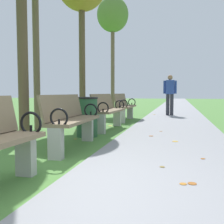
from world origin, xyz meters
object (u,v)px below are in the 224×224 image
(park_bench_3, at_px, (108,110))
(pedestrian_walking, at_px, (170,93))
(park_bench_4, at_px, (125,106))
(tree_5, at_px, (113,16))
(park_bench_2, at_px, (71,120))
(trash_bin, at_px, (87,117))

(park_bench_3, height_order, pedestrian_walking, pedestrian_walking)
(pedestrian_walking, bearing_deg, park_bench_4, -120.85)
(park_bench_4, height_order, pedestrian_walking, pedestrian_walking)
(park_bench_4, relative_size, tree_5, 0.29)
(tree_5, bearing_deg, park_bench_2, -80.74)
(tree_5, bearing_deg, park_bench_4, -71.08)
(park_bench_3, xyz_separation_m, park_bench_4, (-0.00, 2.17, 0.00))
(park_bench_2, relative_size, pedestrian_walking, 1.00)
(park_bench_2, relative_size, park_bench_4, 1.01)
(park_bench_3, height_order, park_bench_4, same)
(park_bench_2, xyz_separation_m, park_bench_3, (-0.00, 2.39, 0.00))
(park_bench_4, distance_m, trash_bin, 3.35)
(park_bench_3, bearing_deg, tree_5, 102.67)
(tree_5, xyz_separation_m, trash_bin, (1.27, -7.50, -4.18))
(park_bench_2, bearing_deg, trash_bin, 96.89)
(park_bench_3, xyz_separation_m, trash_bin, (-0.15, -1.17, -0.06))
(tree_5, relative_size, pedestrian_walking, 3.41)
(pedestrian_walking, bearing_deg, tree_5, 147.14)
(park_bench_3, distance_m, pedestrian_walking, 4.74)
(pedestrian_walking, distance_m, trash_bin, 5.91)
(park_bench_2, xyz_separation_m, tree_5, (-1.42, 8.71, 4.12))
(park_bench_4, xyz_separation_m, trash_bin, (-0.15, -3.35, -0.06))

